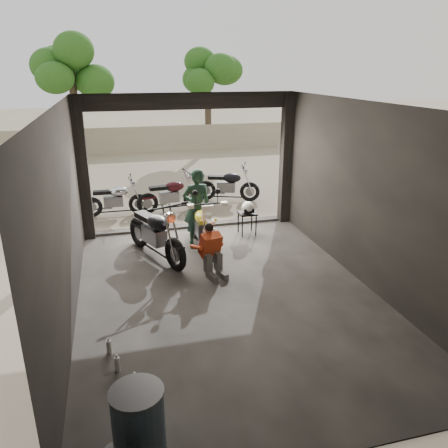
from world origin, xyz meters
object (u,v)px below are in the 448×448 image
outside_bike_b (171,192)px  stool (247,215)px  rider (197,207)px  sign_post (291,161)px  outside_bike_c (228,183)px  main_bike (202,223)px  outside_bike_a (115,197)px  left_bike (155,229)px  mechanic (213,252)px  helmet (248,207)px  oil_drum (139,425)px

outside_bike_b → stool: size_ratio=2.94×
rider → sign_post: sign_post is taller
outside_bike_c → main_bike: bearing=177.6°
outside_bike_b → sign_post: sign_post is taller
outside_bike_a → main_bike: bearing=-147.4°
left_bike → mechanic: bearing=-73.4°
stool → helmet: bearing=-79.8°
oil_drum → sign_post: size_ratio=0.37×
outside_bike_b → mechanic: 4.15m
mechanic → helmet: bearing=42.6°
outside_bike_c → stool: (-0.28, -2.79, -0.08)m
helmet → outside_bike_c: bearing=104.7°
rider → helmet: bearing=-173.2°
rider → oil_drum: (-1.67, -5.47, -0.45)m
rider → mechanic: bearing=85.9°
helmet → left_bike: bearing=-140.0°
mechanic → helmet: mechanic is taller
rider → stool: 1.31m
mechanic → stool: mechanic is taller
outside_bike_b → stool: (1.48, -2.21, -0.07)m
left_bike → outside_bike_a: bearing=80.1°
main_bike → oil_drum: main_bike is taller
outside_bike_b → outside_bike_c: outside_bike_c is taller
outside_bike_b → oil_drum: bearing=162.6°
outside_bike_c → helmet: outside_bike_c is taller
mechanic → stool: bearing=43.0°
outside_bike_c → sign_post: 2.28m
outside_bike_b → stool: bearing=-153.4°
main_bike → helmet: 1.35m
main_bike → mechanic: bearing=-93.3°
stool → outside_bike_a: bearing=143.0°
stool → helmet: size_ratio=1.85×
main_bike → outside_bike_b: main_bike is taller
main_bike → mechanic: 1.33m
rider → helmet: 1.27m
outside_bike_a → outside_bike_b: outside_bike_b is taller
outside_bike_a → mechanic: outside_bike_a is taller
rider → stool: (1.23, 0.23, -0.38)m
helmet → sign_post: sign_post is taller
oil_drum → outside_bike_b: bearing=79.8°
stool → left_bike: bearing=-159.8°
mechanic → left_bike: bearing=116.5°
helmet → oil_drum: size_ratio=0.37×
mechanic → oil_drum: bearing=-127.1°
left_bike → stool: left_bike is taller
rider → sign_post: size_ratio=0.78×
rider → main_bike: bearing=91.4°
outside_bike_b → mechanic: size_ratio=1.66×
outside_bike_a → sign_post: size_ratio=0.70×
outside_bike_b → rider: bearing=178.6°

